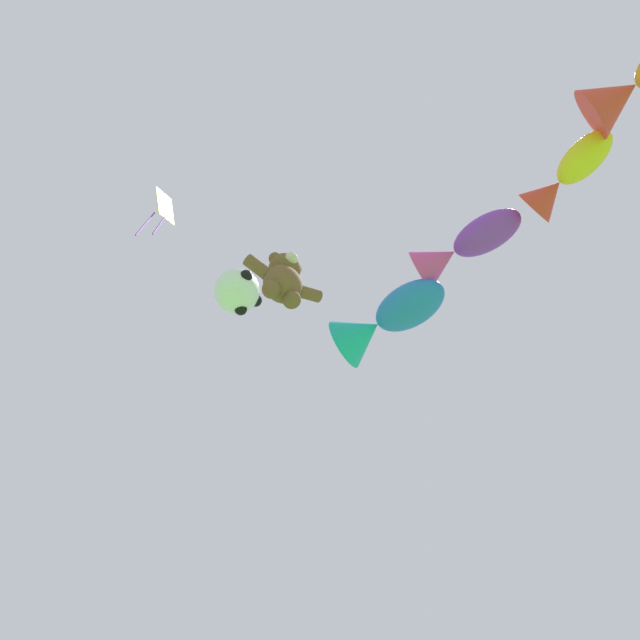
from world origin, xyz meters
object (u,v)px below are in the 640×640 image
(fish_kite_violet, at_px, (462,247))
(fish_kite_goldfin, at_px, (565,177))
(diamond_kite, at_px, (162,210))
(fish_kite_cobalt, at_px, (385,320))
(soccer_ball_kite, at_px, (237,291))
(teddy_bear_kite, at_px, (283,279))

(fish_kite_violet, xyz_separation_m, fish_kite_goldfin, (0.85, -2.16, 0.02))
(fish_kite_violet, relative_size, diamond_kite, 0.86)
(fish_kite_cobalt, relative_size, fish_kite_goldfin, 1.31)
(fish_kite_violet, distance_m, fish_kite_goldfin, 2.33)
(soccer_ball_kite, relative_size, diamond_kite, 0.29)
(soccer_ball_kite, bearing_deg, diamond_kite, 149.25)
(fish_kite_violet, bearing_deg, soccer_ball_kite, 154.84)
(teddy_bear_kite, bearing_deg, fish_kite_goldfin, -46.09)
(fish_kite_cobalt, height_order, fish_kite_goldfin, fish_kite_goldfin)
(fish_kite_violet, height_order, fish_kite_goldfin, fish_kite_violet)
(fish_kite_cobalt, relative_size, fish_kite_violet, 1.09)
(teddy_bear_kite, bearing_deg, diamond_kite, 158.76)
(teddy_bear_kite, bearing_deg, fish_kite_violet, -31.62)
(fish_kite_cobalt, distance_m, diamond_kite, 5.40)
(fish_kite_goldfin, distance_m, diamond_kite, 8.31)
(teddy_bear_kite, bearing_deg, fish_kite_cobalt, 2.99)
(diamond_kite, bearing_deg, fish_kite_cobalt, -10.08)
(teddy_bear_kite, xyz_separation_m, fish_kite_cobalt, (2.40, 0.13, 0.82))
(teddy_bear_kite, distance_m, soccer_ball_kite, 1.66)
(fish_kite_cobalt, height_order, fish_kite_violet, fish_kite_violet)
(teddy_bear_kite, xyz_separation_m, diamond_kite, (-2.62, 1.02, 2.61))
(teddy_bear_kite, height_order, fish_kite_goldfin, fish_kite_goldfin)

